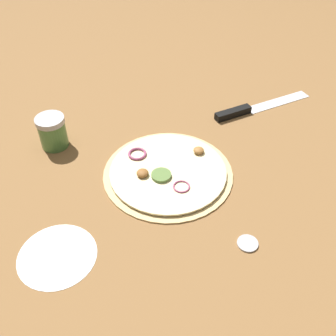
{
  "coord_description": "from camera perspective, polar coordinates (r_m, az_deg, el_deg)",
  "views": [
    {
      "loc": [
        0.35,
        -0.47,
        0.56
      ],
      "look_at": [
        0.0,
        0.0,
        0.02
      ],
      "focal_mm": 42.0,
      "sensor_mm": 36.0,
      "label": 1
    }
  ],
  "objects": [
    {
      "name": "ground_plane",
      "position": [
        0.81,
        -0.0,
        -0.86
      ],
      "size": [
        3.0,
        3.0,
        0.0
      ],
      "primitive_type": "plane",
      "color": "brown"
    },
    {
      "name": "pizza",
      "position": [
        0.81,
        -0.05,
        -0.56
      ],
      "size": [
        0.27,
        0.27,
        0.02
      ],
      "color": "#D6B77A",
      "rests_on": "ground_plane"
    },
    {
      "name": "knife",
      "position": [
        1.0,
        11.33,
        8.3
      ],
      "size": [
        0.15,
        0.26,
        0.02
      ],
      "rotation": [
        0.0,
        0.0,
        1.09
      ],
      "color": "silver",
      "rests_on": "ground_plane"
    },
    {
      "name": "spice_jar",
      "position": [
        0.9,
        -16.42,
        5.08
      ],
      "size": [
        0.06,
        0.06,
        0.07
      ],
      "color": "#4C7F42",
      "rests_on": "ground_plane"
    },
    {
      "name": "loose_cap",
      "position": [
        0.71,
        11.5,
        -10.59
      ],
      "size": [
        0.04,
        0.04,
        0.01
      ],
      "color": "#B2B2B7",
      "rests_on": "ground_plane"
    },
    {
      "name": "flour_patch",
      "position": [
        0.71,
        -15.78,
        -12.15
      ],
      "size": [
        0.14,
        0.14,
        0.0
      ],
      "color": "white",
      "rests_on": "ground_plane"
    }
  ]
}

